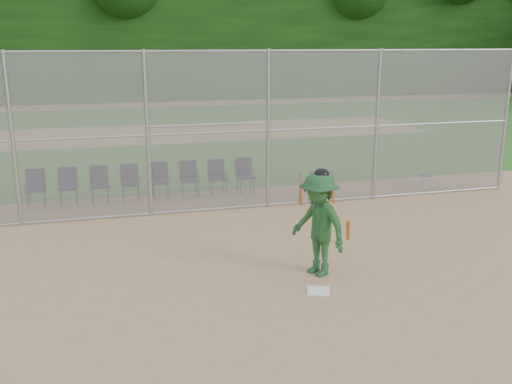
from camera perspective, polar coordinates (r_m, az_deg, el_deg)
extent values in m
plane|color=tan|center=(10.09, 3.77, -9.59)|extent=(100.00, 100.00, 0.00)
plane|color=#245E1C|center=(27.17, -8.63, 5.85)|extent=(100.00, 100.00, 0.00)
plane|color=tan|center=(27.17, -8.63, 5.86)|extent=(24.00, 24.00, 0.00)
cube|color=gray|center=(14.18, -2.66, 6.02)|extent=(16.00, 0.02, 4.00)
cylinder|color=#9EA3A8|center=(17.71, 23.69, 6.56)|extent=(0.09, 0.09, 4.00)
cylinder|color=#9EA3A8|center=(14.01, -2.76, 13.93)|extent=(16.00, 0.05, 0.05)
cube|color=black|center=(43.80, -11.67, 16.28)|extent=(80.00, 5.00, 11.00)
cube|color=silver|center=(10.02, 6.26, -9.79)|extent=(0.49, 0.49, 0.02)
imported|color=#1F4F27|center=(10.39, 6.27, -3.25)|extent=(1.15, 1.42, 1.92)
ellipsoid|color=black|center=(10.14, 6.42, 1.74)|extent=(0.27, 0.30, 0.23)
cylinder|color=#C65912|center=(10.19, 9.19, -3.76)|extent=(0.36, 0.65, 0.60)
cylinder|color=white|center=(17.40, 16.52, 0.98)|extent=(0.31, 0.31, 0.37)
cylinder|color=#254BA4|center=(17.36, 16.57, 1.64)|extent=(0.33, 0.33, 0.05)
cylinder|color=#D84C14|center=(15.00, 4.50, 0.33)|extent=(0.06, 0.22, 0.85)
cylinder|color=black|center=(15.10, 5.58, 0.40)|extent=(0.06, 0.25, 0.84)
cylinder|color=#B2B2B7|center=(15.21, 6.64, 0.46)|extent=(0.06, 0.28, 0.84)
cylinder|color=#D84C14|center=(15.32, 7.68, 0.52)|extent=(0.06, 0.31, 0.83)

